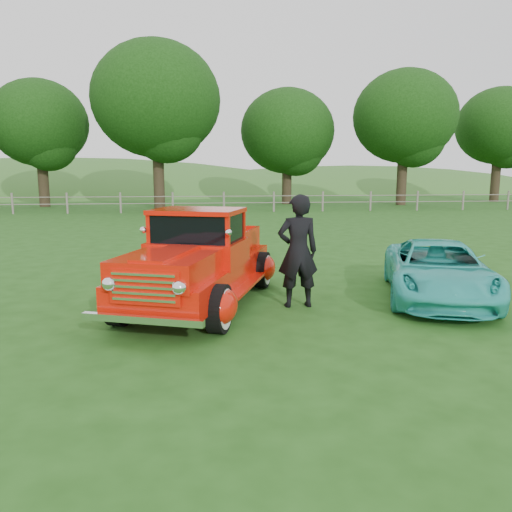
{
  "coord_description": "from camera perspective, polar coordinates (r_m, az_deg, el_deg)",
  "views": [
    {
      "loc": [
        -1.41,
        -7.73,
        2.46
      ],
      "look_at": [
        -0.41,
        1.2,
        0.91
      ],
      "focal_mm": 35.0,
      "sensor_mm": 36.0,
      "label": 1
    }
  ],
  "objects": [
    {
      "name": "man",
      "position": [
        9.0,
        4.8,
        0.55
      ],
      "size": [
        0.77,
        0.53,
        2.05
      ],
      "primitive_type": "imported",
      "rotation": [
        0.0,
        0.0,
        3.19
      ],
      "color": "black",
      "rests_on": "ground"
    },
    {
      "name": "tree_far_east",
      "position": [
        44.53,
        26.08,
        13.18
      ],
      "size": [
        6.6,
        6.6,
        8.86
      ],
      "color": "black",
      "rests_on": "ground"
    },
    {
      "name": "tree_mid_west",
      "position": [
        37.4,
        -23.53,
        13.72
      ],
      "size": [
        6.4,
        6.4,
        8.46
      ],
      "color": "black",
      "rests_on": "ground"
    },
    {
      "name": "tree_mid_east",
      "position": [
        37.78,
        16.64,
        15.01
      ],
      "size": [
        7.2,
        7.2,
        9.44
      ],
      "color": "black",
      "rests_on": "ground"
    },
    {
      "name": "teal_sedan",
      "position": [
        10.22,
        20.09,
        -1.58
      ],
      "size": [
        3.0,
        4.37,
        1.11
      ],
      "primitive_type": "imported",
      "rotation": [
        0.0,
        0.0,
        -0.32
      ],
      "color": "#2EB9AF",
      "rests_on": "ground"
    },
    {
      "name": "distant_hills",
      "position": [
        67.61,
        -8.64,
        3.71
      ],
      "size": [
        116.0,
        60.0,
        18.0
      ],
      "color": "#2E6224",
      "rests_on": "ground"
    },
    {
      "name": "ground",
      "position": [
        8.23,
        3.77,
        -7.63
      ],
      "size": [
        140.0,
        140.0,
        0.0
      ],
      "primitive_type": "plane",
      "color": "#1D4713",
      "rests_on": "ground"
    },
    {
      "name": "tree_near_east",
      "position": [
        37.39,
        3.6,
        14.02
      ],
      "size": [
        6.8,
        6.8,
        8.33
      ],
      "color": "black",
      "rests_on": "ground"
    },
    {
      "name": "red_pickup",
      "position": [
        9.22,
        -6.44,
        -0.69
      ],
      "size": [
        3.37,
        5.28,
        1.78
      ],
      "rotation": [
        0.0,
        0.0,
        -0.34
      ],
      "color": "black",
      "rests_on": "ground"
    },
    {
      "name": "fence_line",
      "position": [
        29.82,
        -3.7,
        6.18
      ],
      "size": [
        48.0,
        0.12,
        1.2
      ],
      "color": "slate",
      "rests_on": "ground"
    },
    {
      "name": "tree_near_west",
      "position": [
        33.12,
        -11.33,
        17.11
      ],
      "size": [
        8.0,
        8.0,
        10.42
      ],
      "color": "black",
      "rests_on": "ground"
    }
  ]
}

